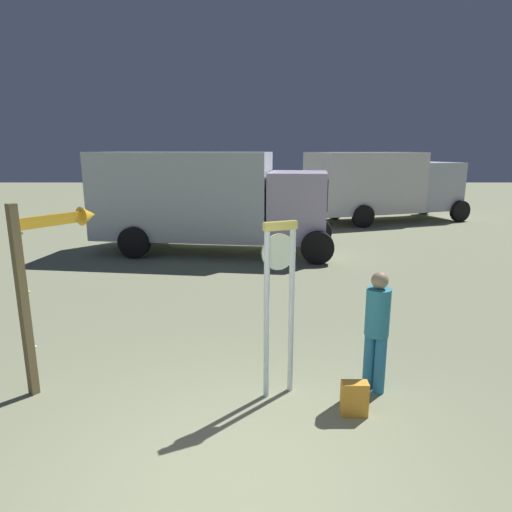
# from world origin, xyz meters

# --- Properties ---
(ground_plane) EXTENTS (80.00, 80.00, 0.00)m
(ground_plane) POSITION_xyz_m (0.00, 0.00, 0.00)
(ground_plane) COLOR gray
(standing_clock) EXTENTS (0.43, 0.26, 2.20)m
(standing_clock) POSITION_xyz_m (0.48, 1.71, 1.36)
(standing_clock) COLOR white
(standing_clock) RESTS_ON ground_plane
(arrow_sign) EXTENTS (0.80, 1.05, 2.41)m
(arrow_sign) POSITION_xyz_m (-2.40, 2.00, 1.65)
(arrow_sign) COLOR brown
(arrow_sign) RESTS_ON ground_plane
(person_near_clock) EXTENTS (0.30, 0.30, 1.58)m
(person_near_clock) POSITION_xyz_m (1.71, 1.77, 0.88)
(person_near_clock) COLOR teal
(person_near_clock) RESTS_ON ground_plane
(backpack) EXTENTS (0.30, 0.20, 0.41)m
(backpack) POSITION_xyz_m (1.34, 1.22, 0.20)
(backpack) COLOR orange
(backpack) RESTS_ON ground_plane
(box_truck_near) EXTENTS (7.31, 3.35, 2.96)m
(box_truck_near) POSITION_xyz_m (-1.31, 9.96, 1.63)
(box_truck_near) COLOR silver
(box_truck_near) RESTS_ON ground_plane
(box_truck_far) EXTENTS (7.31, 4.59, 2.93)m
(box_truck_far) POSITION_xyz_m (5.59, 15.90, 1.61)
(box_truck_far) COLOR silver
(box_truck_far) RESTS_ON ground_plane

